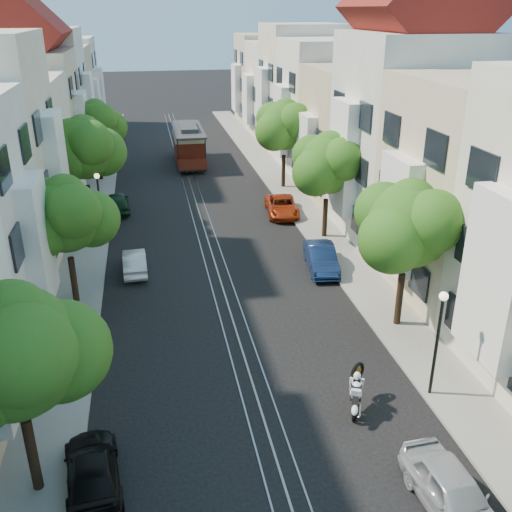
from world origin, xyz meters
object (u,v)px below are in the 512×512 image
tree_e_d (285,126)px  lamp_east (439,329)px  parked_car_e_far (282,206)px  tree_e_b (409,227)px  tree_w_c (84,149)px  parked_car_w_far (117,202)px  tree_w_a (15,355)px  tree_w_b (66,217)px  tree_w_d (96,125)px  cable_car (188,143)px  parked_car_e_mid (321,258)px  parked_car_w_near (93,470)px  parked_car_w_mid (135,262)px  tree_e_c (329,165)px  sportbike_rider (356,390)px  parked_car_e_near (453,493)px  lamp_west (99,197)px

tree_e_d → lamp_east: (-0.96, -26.98, -2.02)m
parked_car_e_far → tree_e_b: bearing=-78.1°
tree_e_d → lamp_east: tree_e_d is taller
tree_w_c → parked_car_w_far: 5.33m
tree_w_a → parked_car_w_far: 25.97m
tree_e_d → parked_car_w_far: (-12.86, -3.39, -4.18)m
tree_w_a → tree_w_b: (-0.00, 12.00, -0.34)m
tree_w_d → cable_car: size_ratio=0.77×
cable_car → parked_car_e_mid: (5.10, -24.76, -1.25)m
tree_w_c → cable_car: (7.64, 15.25, -3.14)m
parked_car_w_near → parked_car_w_mid: parked_car_w_mid is taller
tree_w_a → parked_car_e_mid: tree_w_a is taller
tree_e_d → parked_car_w_mid: size_ratio=1.96×
tree_e_c → tree_w_b: (-14.40, -6.00, -0.20)m
sportbike_rider → tree_w_d: bearing=130.3°
tree_w_a → parked_car_w_near: (1.54, -0.07, -4.17)m
parked_car_w_near → sportbike_rider: bearing=-175.1°
tree_w_b → parked_car_w_far: (1.54, 13.61, -3.71)m
tree_w_c → sportbike_rider: tree_w_c is taller
tree_e_d → cable_car: (-6.76, 9.25, -2.94)m
sportbike_rider → parked_car_w_mid: bearing=142.3°
tree_w_c → parked_car_w_mid: tree_w_c is taller
lamp_east → parked_car_e_near: 5.82m
tree_e_c → lamp_west: size_ratio=1.57×
tree_w_a → sportbike_rider: size_ratio=3.65×
tree_e_d → parked_car_w_near: tree_e_d is taller
tree_e_c → parked_car_w_near: (-12.86, -18.07, -4.03)m
sportbike_rider → parked_car_e_near: size_ratio=0.46×
parked_car_e_far → tree_w_d: bearing=144.3°
tree_w_a → tree_w_b: tree_w_a is taller
parked_car_w_far → cable_car: bearing=-119.1°
tree_e_b → parked_car_w_mid: (-11.66, 8.09, -4.16)m
tree_w_c → parked_car_w_mid: (2.74, -7.91, -4.49)m
tree_w_a → parked_car_e_far: (12.74, 22.72, -4.12)m
tree_w_b → parked_car_e_mid: bearing=6.7°
lamp_east → parked_car_e_far: bearing=91.9°
tree_e_b → parked_car_e_far: 16.34m
cable_car → tree_w_a: bearing=-100.8°
lamp_east → parked_car_e_near: bearing=-110.6°
tree_e_c → parked_car_w_near: bearing=-125.4°
parked_car_w_mid → parked_car_w_near: bearing=83.5°
cable_car → parked_car_e_near: size_ratio=2.13×
tree_w_d → tree_w_a: bearing=-90.0°
tree_w_d → parked_car_e_far: bearing=-41.5°
parked_car_w_mid → parked_car_e_near: bearing=113.9°
tree_e_b → lamp_east: bearing=-100.9°
tree_e_d → tree_w_c: tree_w_c is taller
tree_e_c → tree_w_c: (-14.40, 5.00, 0.47)m
lamp_west → tree_w_c: bearing=105.8°
sportbike_rider → parked_car_w_mid: (-7.69, 13.32, -0.28)m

